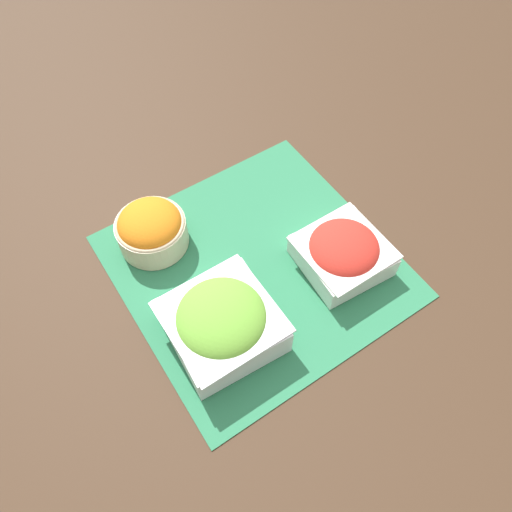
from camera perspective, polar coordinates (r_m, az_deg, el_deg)
The scene contains 5 objects.
ground_plane at distance 0.91m, azimuth 0.00°, elevation -1.17°, with size 3.00×3.00×0.00m, color #422D1E.
placemat at distance 0.90m, azimuth 0.00°, elevation -1.10°, with size 0.46×0.46×0.00m.
tomato_bowl at distance 0.89m, azimuth 9.90°, elevation 0.45°, with size 0.15×0.15×0.07m.
lettuce_bowl at distance 0.80m, azimuth -3.93°, elevation -7.57°, with size 0.17×0.17×0.09m.
carrot_bowl at distance 0.92m, azimuth -11.90°, elevation 3.10°, with size 0.13×0.13×0.09m.
Camera 1 is at (0.26, 0.40, 0.77)m, focal length 35.00 mm.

